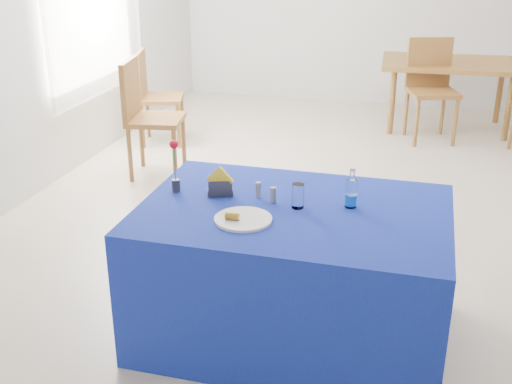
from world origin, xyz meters
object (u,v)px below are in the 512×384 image
Objects in this scene: oak_table at (451,68)px; chair_win_a at (145,110)px; water_bottle at (351,194)px; chair_win_b at (153,91)px; plate at (243,219)px; blue_table at (292,272)px; chair_bg_left at (431,82)px.

oak_table is 3.45m from chair_win_a.
water_bottle is 0.22× the size of chair_win_b.
water_bottle reaches higher than plate.
chair_win_b is (-2.11, 3.00, 0.17)m from blue_table.
oak_table is 0.48m from chair_bg_left.
plate is 0.19× the size of oak_table.
water_bottle is (0.28, 0.10, 0.45)m from blue_table.
blue_table reaches higher than oak_table.
plate is 1.34× the size of water_bottle.
blue_table is at bearing -117.57° from chair_bg_left.
plate is 0.49m from blue_table.
chair_bg_left is at bearing -63.38° from chair_win_a.
water_bottle is at bearing -143.88° from chair_win_a.
chair_win_b is (-0.32, 0.90, -0.05)m from chair_win_a.
oak_table is at bearing 46.99° from chair_bg_left.
chair_bg_left is at bearing 80.70° from blue_table.
chair_bg_left reaches higher than blue_table.
plate is at bearing -134.75° from blue_table.
oak_table is at bearing -59.61° from chair_win_a.
plate is at bearing -103.00° from oak_table.
blue_table is 1.53× the size of chair_win_a.
plate is 0.30× the size of chair_win_b.
blue_table is 0.54m from water_bottle.
water_bottle is 3.77m from chair_win_b.
plate is 0.27× the size of chair_bg_left.
chair_bg_left is 3.03m from chair_win_a.
water_bottle is 0.21× the size of chair_win_a.
water_bottle is at bearing -97.49° from oak_table.
chair_win_a is at bearing 124.37° from plate.
chair_win_b is at bearing 120.63° from plate.
chair_bg_left reaches higher than plate.
plate is 3.74m from chair_win_b.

